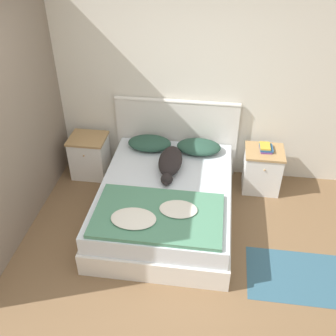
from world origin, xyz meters
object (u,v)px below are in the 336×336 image
Objects in this scene: nightstand_right at (262,169)px; nightstand_left at (90,156)px; bed at (166,202)px; book_stack at (266,148)px; pillow_left at (150,143)px; pillow_right at (199,147)px; dog at (170,162)px.

nightstand_left is at bearing 180.00° from nightstand_right.
book_stack reaches higher than bed.
pillow_left is at bearing 112.91° from bed.
pillow_right is 2.61× the size of book_stack.
dog reaches higher than book_stack.
book_stack is (1.15, 0.45, 0.02)m from dog.
bed is 1.38m from nightstand_left.
pillow_right is (-0.83, 0.00, 0.27)m from nightstand_right.
nightstand_left is 1.27m from dog.
pillow_right is at bearing 54.08° from dog.
dog reaches higher than nightstand_right.
pillow_left is at bearing 179.82° from nightstand_right.
pillow_left is 1.00× the size of pillow_right.
bed is 0.88m from pillow_right.
bed is 3.53× the size of pillow_left.
bed is 1.38m from nightstand_right.
nightstand_left is at bearing -179.41° from book_stack.
dog is at bearing -158.70° from book_stack.
book_stack is at bearing 21.30° from dog.
pillow_right reaches higher than nightstand_left.
nightstand_right is at bearing -0.18° from pillow_left.
bed is 0.88m from pillow_left.
book_stack is (1.48, 0.02, 0.05)m from pillow_left.
dog reaches higher than nightstand_left.
pillow_left is (-1.47, 0.00, 0.27)m from nightstand_right.
dog is at bearing 88.26° from bed.
pillow_right is at bearing -178.68° from book_stack.
nightstand_left is 2.69× the size of book_stack.
nightstand_right is 1.26m from dog.
bed is 1.44m from book_stack.
pillow_right is 0.70× the size of dog.
book_stack is (0.00, 0.02, 0.32)m from nightstand_right.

